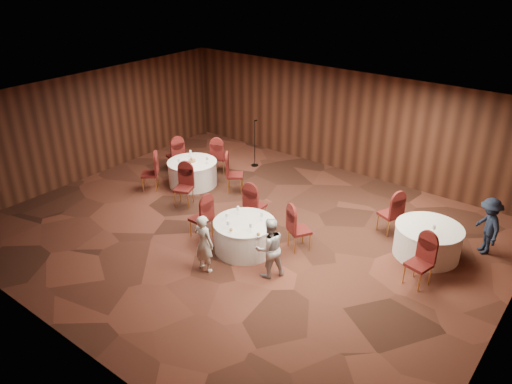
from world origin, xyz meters
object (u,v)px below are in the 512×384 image
Objects in this scene: table_left at (193,173)px; woman_b at (269,248)px; table_right at (427,241)px; woman_a at (204,243)px; mic_stand at (255,153)px; table_main at (245,235)px; man_c at (488,226)px.

woman_b reaches higher than table_left.
woman_a reaches higher than table_right.
table_left is 2.36m from mic_stand.
table_right is at bearing 34.60° from table_main.
table_left is at bearing -41.48° from woman_a.
mic_stand reaches higher than table_right.
woman_a reaches higher than table_left.
mic_stand is at bearing -61.80° from woman_a.
table_right is 3.78m from woman_b.
woman_b reaches higher than woman_a.
mic_stand reaches higher than table_left.
woman_a reaches higher than table_main.
man_c is (3.43, 3.84, 0.00)m from woman_b.
man_c is (1.02, 0.95, 0.32)m from table_right.
mic_stand reaches higher than man_c.
table_main is at bearing -54.79° from mic_stand.
table_main and table_left have the same top height.
table_left is at bearing -86.22° from woman_b.
woman_a is at bearing -135.48° from table_right.
table_right is (3.49, 2.41, 0.00)m from table_main.
table_main is 1.22m from woman_b.
woman_a is (-0.17, -1.19, 0.31)m from table_main.
mic_stand is (-6.41, 1.73, 0.07)m from table_right.
woman_a is 1.44m from woman_b.
mic_stand is 6.00m from woman_a.
woman_b is at bearing -129.89° from table_right.
mic_stand is 1.11× the size of man_c.
man_c is (7.43, -0.78, 0.25)m from mic_stand.
table_left is (-3.51, 1.86, 0.00)m from table_main.
table_right is (7.00, 0.55, 0.00)m from table_left.
table_left is 8.17m from man_c.
table_left is at bearing -175.48° from table_right.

